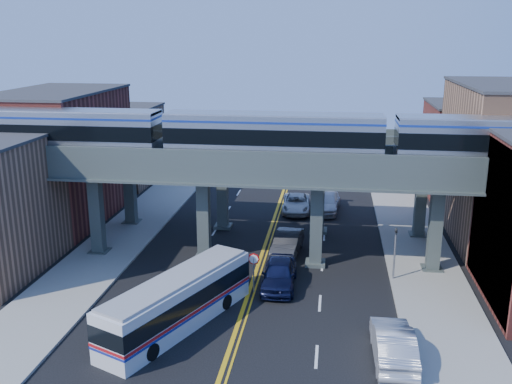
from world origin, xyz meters
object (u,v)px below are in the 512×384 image
stop_sign (254,266)px  car_lane_b (287,243)px  car_lane_a (279,274)px  car_lane_d (326,202)px  car_parked_curb (393,344)px  traffic_signal (395,248)px  transit_train (274,135)px  transit_bus (178,302)px  car_lane_c (296,203)px

stop_sign → car_lane_b: size_ratio=0.52×
car_lane_a → car_lane_d: 17.10m
car_lane_b → car_parked_curb: 15.03m
stop_sign → traffic_signal: 9.41m
car_lane_b → car_lane_d: (2.66, 11.14, -0.01)m
stop_sign → car_lane_a: bearing=35.3°
transit_train → car_parked_curb: (7.32, -11.78, -8.29)m
traffic_signal → transit_bus: (-12.46, -7.80, -0.87)m
car_parked_curb → car_lane_a: bearing=-52.0°
car_parked_curb → car_lane_c: bearing=-76.5°
traffic_signal → car_parked_curb: traffic_signal is taller
transit_bus → car_lane_b: transit_bus is taller
traffic_signal → car_lane_a: 7.78m
transit_bus → car_parked_curb: bearing=-75.7°
car_lane_a → car_lane_b: bearing=88.7°
stop_sign → transit_bus: (-3.56, -4.80, -0.32)m
car_lane_c → car_lane_d: car_lane_d is taller
car_lane_c → car_parked_curb: size_ratio=0.99×
transit_train → car_parked_curb: transit_train is taller
stop_sign → car_lane_b: bearing=77.1°
car_lane_d → car_parked_curb: 25.01m
transit_train → stop_sign: 8.98m
traffic_signal → transit_bus: traffic_signal is taller
traffic_signal → car_lane_c: bearing=117.1°
car_parked_curb → traffic_signal: bearing=-96.9°
car_lane_c → car_lane_b: bearing=-91.8°
stop_sign → car_parked_curb: 10.50m
transit_bus → car_parked_curb: 11.71m
car_lane_b → transit_train: bearing=-111.0°
traffic_signal → car_parked_curb: bearing=-95.4°
car_lane_d → car_lane_c: bearing=-164.5°
transit_bus → car_parked_curb: size_ratio=1.99×
transit_train → car_lane_b: 8.59m
car_lane_c → stop_sign: bearing=-97.0°
car_lane_a → car_lane_c: bearing=89.3°
car_lane_b → car_parked_curb: car_parked_curb is taller
transit_bus → car_lane_b: (5.11, 11.61, -0.59)m
car_lane_a → car_lane_c: car_lane_a is taller
car_lane_a → car_lane_d: bearing=80.2°
traffic_signal → car_parked_curb: size_ratio=0.75×
car_lane_d → transit_train: bearing=-100.2°
stop_sign → car_lane_b: stop_sign is taller
car_lane_a → car_parked_curb: (6.47, -7.85, 0.00)m
car_lane_b → car_parked_curb: (6.41, -13.59, 0.06)m
transit_train → stop_sign: transit_train is taller
transit_bus → car_lane_a: (5.06, 5.86, -0.54)m
car_lane_a → car_lane_b: (0.06, 5.75, -0.05)m
stop_sign → traffic_signal: traffic_signal is taller
transit_train → stop_sign: (-0.65, -5.00, -7.43)m
car_lane_c → traffic_signal: bearing=-65.0°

